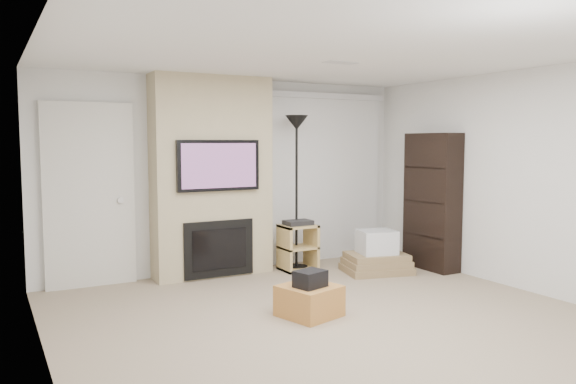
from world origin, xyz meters
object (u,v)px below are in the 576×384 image
av_stand (298,244)px  bookshelf (432,201)px  box_stack (376,256)px  floor_lamp (297,148)px  ottoman (309,301)px

av_stand → bookshelf: bearing=-25.6°
box_stack → bookshelf: 1.06m
box_stack → bookshelf: size_ratio=0.53×
floor_lamp → box_stack: size_ratio=2.14×
floor_lamp → av_stand: bearing=-106.1°
ottoman → av_stand: av_stand is taller
floor_lamp → bookshelf: floor_lamp is taller
box_stack → av_stand: bearing=143.2°
ottoman → floor_lamp: (0.90, 1.85, 1.45)m
ottoman → floor_lamp: 2.52m
box_stack → bookshelf: bearing=-11.3°
ottoman → box_stack: 2.05m
ottoman → av_stand: bearing=63.6°
ottoman → bookshelf: 2.78m
bookshelf → box_stack: bearing=168.7°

